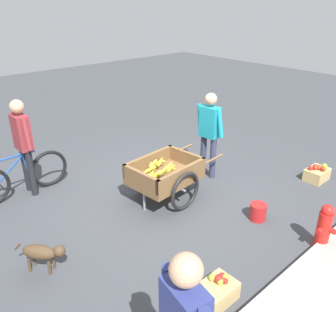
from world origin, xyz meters
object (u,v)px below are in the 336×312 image
Objects in this scene: apple_crate at (317,174)px; fruit_cart at (165,175)px; dog at (42,252)px; bicycle at (20,177)px; plastic_bucket at (258,212)px; mixed_fruit_crate at (217,291)px; fire_hydrant at (324,227)px; vendor_person at (209,128)px; cyclist_person at (23,139)px.

fruit_cart is at bearing -28.51° from apple_crate.
dog is at bearing -13.10° from apple_crate.
bicycle is 3.88m from plastic_bucket.
dog is 4.84m from apple_crate.
mixed_fruit_crate is at bearing 63.79° from fruit_cart.
fire_hydrant is (-2.45, 4.01, -0.02)m from bicycle.
dog is at bearing 6.26° from vendor_person.
fire_hydrant reaches higher than dog.
plastic_bucket is at bearing 158.88° from dog.
bicycle is 2.48× the size of fire_hydrant.
fire_hydrant is at bearing 107.52° from fruit_cart.
vendor_person reaches higher than apple_crate.
bicycle reaches higher than dog.
bicycle reaches higher than mixed_fruit_crate.
bicycle reaches higher than apple_crate.
fruit_cart reaches higher than mixed_fruit_crate.
dog is at bearing -54.45° from mixed_fruit_crate.
fruit_cart is at bearing -64.29° from plastic_bucket.
fruit_cart is 3.88× the size of mixed_fruit_crate.
dog is 2.11m from mixed_fruit_crate.
fruit_cart reaches higher than dog.
apple_crate is (-4.71, 1.10, -0.14)m from dog.
fruit_cart is 3.88× the size of apple_crate.
mixed_fruit_crate is at bearing 101.38° from bicycle.
apple_crate is (-4.22, 3.05, -0.22)m from bicycle.
fire_hydrant reaches higher than mixed_fruit_crate.
bicycle is 3.77× the size of apple_crate.
fruit_cart is 2.37m from cyclist_person.
mixed_fruit_crate is at bearing -11.34° from fire_hydrant.
fruit_cart reaches higher than plastic_bucket.
fruit_cart is at bearing 132.69° from cyclist_person.
vendor_person reaches higher than fire_hydrant.
fruit_cart is 2.22m from dog.
plastic_bucket is at bearing -85.65° from fire_hydrant.
bicycle reaches higher than fire_hydrant.
cyclist_person is at bearing -36.89° from apple_crate.
dog is at bearing -35.02° from fire_hydrant.
fruit_cart is 1.08× the size of vendor_person.
bicycle is at bearing -35.86° from apple_crate.
apple_crate is at bearing 143.11° from cyclist_person.
cyclist_person is 2.18m from dog.
vendor_person is at bearing 149.55° from cyclist_person.
dog is (0.48, 1.96, -0.08)m from bicycle.
fruit_cart is at bearing 4.92° from vendor_person.
mixed_fruit_crate is (0.97, 1.98, -0.31)m from fruit_cart.
plastic_bucket is 1.85m from apple_crate.
vendor_person is 2.16m from apple_crate.
cyclist_person is 5.16m from apple_crate.
bicycle is at bearing -58.63° from fire_hydrant.
vendor_person is 3.59× the size of mixed_fruit_crate.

